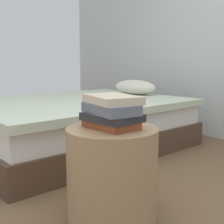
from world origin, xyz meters
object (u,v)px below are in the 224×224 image
object	(u,v)px
bed	(77,123)
book_cream	(112,99)
book_rust	(111,124)
book_slate	(110,109)
side_table	(112,175)
book_charcoal	(112,117)

from	to	relation	value
bed	book_cream	world-z (taller)	book_cream
book_rust	book_cream	world-z (taller)	book_cream
book_rust	book_slate	bearing A→B (deg)	-62.04
bed	book_slate	size ratio (longest dim) A/B	7.34
side_table	book_charcoal	world-z (taller)	book_charcoal
book_charcoal	book_slate	bearing A→B (deg)	-144.57
side_table	bed	bearing A→B (deg)	156.07
book_charcoal	book_cream	bearing A→B (deg)	134.19
book_charcoal	book_cream	xyz separation A→B (m)	(-0.02, 0.01, 0.09)
bed	book_slate	bearing A→B (deg)	-28.37
book_charcoal	book_slate	distance (m)	0.04
book_rust	book_slate	size ratio (longest dim) A/B	0.91
book_slate	book_rust	bearing A→B (deg)	125.56
book_rust	book_cream	xyz separation A→B (m)	(-0.00, 0.01, 0.12)
book_slate	book_cream	world-z (taller)	book_cream
side_table	book_cream	world-z (taller)	book_cream
book_slate	book_cream	size ratio (longest dim) A/B	1.00
bed	book_charcoal	xyz separation A→B (m)	(1.32, -0.58, 0.31)
book_charcoal	book_slate	size ratio (longest dim) A/B	0.95
bed	book_charcoal	bearing A→B (deg)	-28.03
book_cream	book_charcoal	bearing A→B (deg)	-29.94
bed	book_slate	distance (m)	1.48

